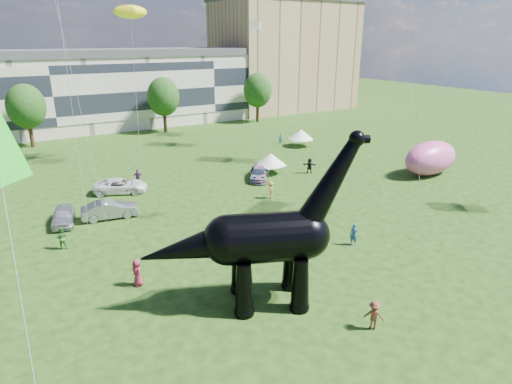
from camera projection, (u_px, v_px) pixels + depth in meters
ground at (350, 307)px, 24.95m from camera, size 220.00×220.00×0.00m
terrace_row at (49, 96)px, 68.91m from camera, size 78.00×11.00×12.00m
apartment_block at (284, 57)px, 93.01m from camera, size 28.00×18.00×22.00m
tree_mid_left at (25, 103)px, 59.62m from camera, size 5.20×5.20×9.44m
tree_mid_right at (163, 94)px, 69.36m from camera, size 5.20×5.20×9.44m
tree_far_right at (258, 88)px, 78.13m from camera, size 5.20×5.20×9.44m
dinosaur_sculpture at (259, 241)px, 24.24m from camera, size 12.58×6.74×10.56m
car_silver at (63, 216)px, 35.97m from camera, size 2.56×4.48×1.44m
car_grey at (110, 210)px, 37.12m from camera, size 4.94×2.37×1.56m
car_white at (121, 186)px, 43.27m from camera, size 5.80×4.24×1.47m
car_dark at (258, 174)px, 47.33m from camera, size 3.96×4.87×1.33m
gazebo_near at (271, 159)px, 49.15m from camera, size 3.60×3.60×2.39m
gazebo_far at (301, 134)px, 61.57m from camera, size 4.54×4.54×2.47m
inflatable_pink at (430, 158)px, 48.70m from camera, size 7.99×4.36×3.88m
visitors at (190, 213)px, 36.22m from camera, size 46.03×38.90×1.83m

